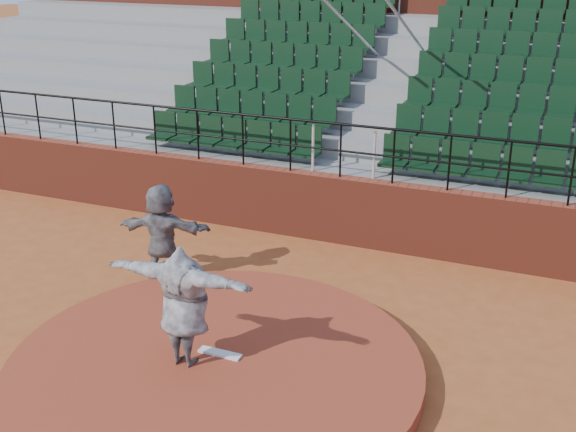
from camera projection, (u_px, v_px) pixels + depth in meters
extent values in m
plane|color=#A75325|center=(215.00, 376.00, 9.61)|extent=(90.00, 90.00, 0.00)
cylinder|color=#983922|center=(215.00, 368.00, 9.56)|extent=(5.50, 5.50, 0.25)
cube|color=white|center=(220.00, 353.00, 9.64)|extent=(0.60, 0.15, 0.03)
cube|color=maroon|center=(339.00, 209.00, 13.68)|extent=(24.00, 0.30, 1.30)
cylinder|color=black|center=(341.00, 124.00, 13.08)|extent=(24.00, 0.05, 0.05)
cylinder|color=black|center=(341.00, 151.00, 13.26)|extent=(24.00, 0.04, 0.04)
cylinder|color=black|center=(2.00, 113.00, 16.15)|extent=(0.04, 0.04, 1.00)
cylinder|color=black|center=(38.00, 117.00, 15.79)|extent=(0.04, 0.04, 1.00)
cylinder|color=black|center=(75.00, 121.00, 15.43)|extent=(0.04, 0.04, 1.00)
cylinder|color=black|center=(114.00, 125.00, 15.07)|extent=(0.04, 0.04, 1.00)
cylinder|color=black|center=(155.00, 130.00, 14.71)|extent=(0.04, 0.04, 1.00)
cylinder|color=black|center=(198.00, 135.00, 14.35)|extent=(0.04, 0.04, 1.00)
cylinder|color=black|center=(243.00, 140.00, 13.99)|extent=(0.04, 0.04, 1.00)
cylinder|color=black|center=(290.00, 145.00, 13.62)|extent=(0.04, 0.04, 1.00)
cylinder|color=black|center=(341.00, 151.00, 13.26)|extent=(0.04, 0.04, 1.00)
cylinder|color=black|center=(393.00, 157.00, 12.90)|extent=(0.04, 0.04, 1.00)
cylinder|color=black|center=(449.00, 163.00, 12.54)|extent=(0.04, 0.04, 1.00)
cylinder|color=black|center=(509.00, 170.00, 12.18)|extent=(0.04, 0.04, 1.00)
cylinder|color=black|center=(572.00, 177.00, 11.82)|extent=(0.04, 0.04, 1.00)
cube|color=gray|center=(349.00, 200.00, 14.17)|extent=(24.00, 0.85, 1.30)
cube|color=black|center=(233.00, 137.00, 14.73)|extent=(3.85, 0.48, 0.72)
cube|color=black|center=(485.00, 165.00, 12.90)|extent=(3.85, 0.48, 0.72)
cube|color=gray|center=(362.00, 178.00, 14.83)|extent=(24.00, 0.85, 1.70)
cube|color=black|center=(250.00, 109.00, 15.32)|extent=(3.85, 0.48, 0.72)
cube|color=black|center=(494.00, 132.00, 13.49)|extent=(3.85, 0.48, 0.72)
cube|color=gray|center=(374.00, 158.00, 15.49)|extent=(24.00, 0.85, 2.10)
cube|color=black|center=(266.00, 84.00, 15.90)|extent=(3.85, 0.48, 0.72)
cube|color=black|center=(502.00, 102.00, 14.08)|extent=(3.85, 0.48, 0.72)
cube|color=gray|center=(385.00, 139.00, 16.15)|extent=(24.00, 0.85, 2.50)
cube|color=black|center=(282.00, 60.00, 16.49)|extent=(3.85, 0.48, 0.72)
cube|color=black|center=(509.00, 75.00, 14.67)|extent=(3.85, 0.48, 0.72)
cube|color=gray|center=(395.00, 122.00, 16.81)|extent=(24.00, 0.85, 2.90)
cube|color=black|center=(296.00, 37.00, 17.08)|extent=(3.85, 0.48, 0.72)
cube|color=black|center=(516.00, 49.00, 15.25)|extent=(3.85, 0.48, 0.72)
cube|color=gray|center=(405.00, 106.00, 17.47)|extent=(24.00, 0.85, 3.30)
cube|color=black|center=(309.00, 17.00, 17.67)|extent=(3.85, 0.48, 0.72)
cube|color=black|center=(523.00, 26.00, 15.84)|extent=(3.85, 0.48, 0.72)
cube|color=gray|center=(414.00, 92.00, 18.13)|extent=(24.00, 0.85, 3.70)
cube|color=black|center=(529.00, 4.00, 16.43)|extent=(3.85, 0.48, 0.72)
cylinder|color=silver|center=(363.00, 40.00, 15.59)|extent=(0.06, 5.97, 2.46)
cylinder|color=silver|center=(418.00, 43.00, 15.16)|extent=(0.06, 5.97, 2.46)
cube|color=maroon|center=(435.00, 15.00, 19.17)|extent=(24.00, 3.00, 7.10)
imported|color=black|center=(184.00, 306.00, 9.18)|extent=(2.04, 0.56, 1.66)
imported|color=black|center=(162.00, 233.00, 12.03)|extent=(1.66, 0.84, 1.71)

